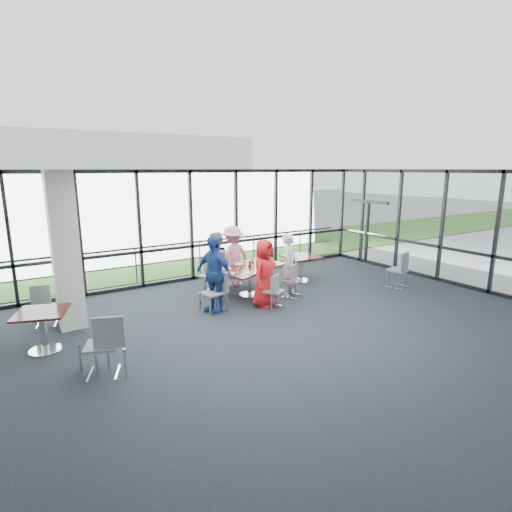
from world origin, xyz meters
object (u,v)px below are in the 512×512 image
diner_near_left (264,273)px  chair_main_nl (274,291)px  chair_main_fr (232,270)px  chair_spare_r (398,270)px  structural_column (65,251)px  side_table_right (301,260)px  side_table_left (42,318)px  chair_main_nr (292,280)px  diner_far_left (216,264)px  diner_far_right (233,257)px  main_table (250,272)px  chair_spare_la (101,346)px  chair_main_end (213,293)px  chair_spare_lb (45,307)px  diner_end (214,274)px  diner_near_right (289,264)px  chair_main_fl (210,275)px

diner_near_left → chair_main_nl: size_ratio=1.95×
chair_main_fr → chair_spare_r: 4.61m
structural_column → chair_main_nl: 4.55m
side_table_right → chair_main_fr: 2.04m
side_table_left → chair_main_nr: 5.67m
chair_main_nr → chair_spare_r: chair_spare_r is taller
side_table_left → chair_main_nr: bearing=0.7°
structural_column → diner_far_left: structural_column is taller
chair_main_nr → chair_spare_r: bearing=-47.7°
structural_column → side_table_right: size_ratio=3.23×
diner_far_right → chair_main_fr: bearing=-115.8°
chair_main_nr → diner_far_left: bearing=111.9°
main_table → chair_spare_la: size_ratio=2.22×
diner_near_left → chair_main_end: diner_near_left is taller
chair_main_fr → chair_spare_la: (-4.22, -3.33, 0.07)m
chair_main_end → chair_spare_lb: bearing=-120.2°
chair_main_end → side_table_left: bearing=-98.1°
chair_main_nr → diner_near_left: bearing=161.0°
diner_end → chair_spare_r: diner_end is taller
structural_column → chair_spare_r: size_ratio=3.22×
chair_main_nl → structural_column: bearing=133.3°
chair_spare_r → chair_main_nl: bearing=159.0°
diner_near_right → diner_far_right: bearing=84.2°
diner_far_left → chair_main_fl: bearing=-94.6°
diner_far_left → chair_main_fl: size_ratio=1.67×
diner_far_left → chair_main_nl: size_ratio=1.98×
chair_spare_lb → chair_spare_r: (8.47, -2.19, 0.09)m
chair_main_nl → chair_main_nr: 1.00m
main_table → diner_end: size_ratio=1.25×
diner_far_right → chair_spare_la: bearing=26.2°
diner_far_right → chair_spare_r: (3.75, -2.57, -0.35)m
diner_far_right → chair_main_fl: size_ratio=1.72×
diner_near_left → chair_main_fr: diner_near_left is taller
chair_main_nl → side_table_left: bearing=146.7°
structural_column → side_table_left: 1.50m
chair_spare_lb → chair_main_nr: bearing=-178.4°
chair_main_nl → chair_main_fl: bearing=83.8°
diner_near_right → diner_far_right: diner_far_right is taller
chair_spare_la → chair_spare_lb: (-0.54, 2.78, -0.09)m
chair_main_end → chair_main_nr: bearing=77.8°
diner_far_left → diner_end: (-0.60, -1.08, 0.06)m
main_table → side_table_left: (-4.81, -0.75, -0.00)m
diner_near_left → diner_far_left: 1.52m
chair_main_fr → chair_spare_la: bearing=19.3°
chair_spare_la → chair_spare_lb: chair_spare_la is taller
diner_end → chair_main_end: size_ratio=1.93×
main_table → diner_end: diner_end is taller
diner_near_left → chair_spare_la: (-3.98, -1.33, -0.31)m
chair_main_end → structural_column: bearing=-116.7°
diner_end → chair_main_fl: diner_end is taller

